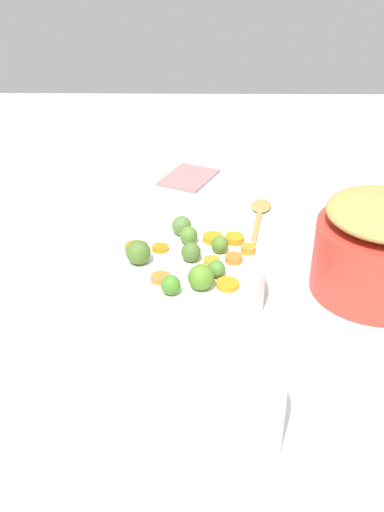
% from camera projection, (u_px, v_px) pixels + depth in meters
% --- Properties ---
extents(tabletop, '(2.40, 2.40, 0.02)m').
position_uv_depth(tabletop, '(162.00, 296.00, 1.01)').
color(tabletop, silver).
rests_on(tabletop, ground).
extents(serving_bowl_carrots, '(0.24, 0.24, 0.08)m').
position_uv_depth(serving_bowl_carrots, '(192.00, 282.00, 0.96)').
color(serving_bowl_carrots, white).
rests_on(serving_bowl_carrots, tabletop).
extents(metal_pot, '(0.22, 0.22, 0.13)m').
position_uv_depth(metal_pot, '(378.00, 259.00, 0.98)').
color(metal_pot, red).
rests_on(metal_pot, tabletop).
extents(carrot_slice_0, '(0.05, 0.05, 0.01)m').
position_uv_depth(carrot_slice_0, '(228.00, 284.00, 0.88)').
color(carrot_slice_0, orange).
rests_on(carrot_slice_0, serving_bowl_carrots).
extents(carrot_slice_1, '(0.04, 0.04, 0.01)m').
position_uv_depth(carrot_slice_1, '(157.00, 248.00, 0.97)').
color(carrot_slice_1, orange).
rests_on(carrot_slice_1, serving_bowl_carrots).
extents(carrot_slice_2, '(0.03, 0.03, 0.01)m').
position_uv_depth(carrot_slice_2, '(248.00, 251.00, 0.96)').
color(carrot_slice_2, orange).
rests_on(carrot_slice_2, serving_bowl_carrots).
extents(carrot_slice_3, '(0.05, 0.05, 0.01)m').
position_uv_depth(carrot_slice_3, '(136.00, 250.00, 0.96)').
color(carrot_slice_3, orange).
rests_on(carrot_slice_3, serving_bowl_carrots).
extents(carrot_slice_4, '(0.03, 0.03, 0.01)m').
position_uv_depth(carrot_slice_4, '(234.00, 259.00, 0.94)').
color(carrot_slice_4, orange).
rests_on(carrot_slice_4, serving_bowl_carrots).
extents(carrot_slice_5, '(0.04, 0.04, 0.01)m').
position_uv_depth(carrot_slice_5, '(161.00, 278.00, 0.89)').
color(carrot_slice_5, orange).
rests_on(carrot_slice_5, serving_bowl_carrots).
extents(carrot_slice_6, '(0.05, 0.05, 0.01)m').
position_uv_depth(carrot_slice_6, '(213.00, 238.00, 0.99)').
color(carrot_slice_6, orange).
rests_on(carrot_slice_6, serving_bowl_carrots).
extents(carrot_slice_7, '(0.04, 0.04, 0.01)m').
position_uv_depth(carrot_slice_7, '(234.00, 239.00, 0.99)').
color(carrot_slice_7, orange).
rests_on(carrot_slice_7, serving_bowl_carrots).
extents(carrot_slice_8, '(0.03, 0.03, 0.01)m').
position_uv_depth(carrot_slice_8, '(212.00, 261.00, 0.93)').
color(carrot_slice_8, orange).
rests_on(carrot_slice_8, serving_bowl_carrots).
extents(brussels_sprout_0, '(0.03, 0.03, 0.03)m').
position_uv_depth(brussels_sprout_0, '(182.00, 226.00, 1.01)').
color(brussels_sprout_0, '#547937').
rests_on(brussels_sprout_0, serving_bowl_carrots).
extents(brussels_sprout_1, '(0.04, 0.04, 0.04)m').
position_uv_depth(brussels_sprout_1, '(201.00, 277.00, 0.86)').
color(brussels_sprout_1, '#598926').
rests_on(brussels_sprout_1, serving_bowl_carrots).
extents(brussels_sprout_2, '(0.03, 0.03, 0.03)m').
position_uv_depth(brussels_sprout_2, '(191.00, 252.00, 0.93)').
color(brussels_sprout_2, '#4D6D2B').
rests_on(brussels_sprout_2, serving_bowl_carrots).
extents(brussels_sprout_3, '(0.03, 0.03, 0.03)m').
position_uv_depth(brussels_sprout_3, '(216.00, 269.00, 0.89)').
color(brussels_sprout_3, '#4D8232').
rests_on(brussels_sprout_3, serving_bowl_carrots).
extents(brussels_sprout_4, '(0.03, 0.03, 0.03)m').
position_uv_depth(brussels_sprout_4, '(189.00, 235.00, 0.98)').
color(brussels_sprout_4, '#4F802D').
rests_on(brussels_sprout_4, serving_bowl_carrots).
extents(brussels_sprout_5, '(0.03, 0.03, 0.03)m').
position_uv_depth(brussels_sprout_5, '(220.00, 245.00, 0.96)').
color(brussels_sprout_5, '#527929').
rests_on(brussels_sprout_5, serving_bowl_carrots).
extents(brussels_sprout_6, '(0.03, 0.03, 0.03)m').
position_uv_depth(brussels_sprout_6, '(171.00, 285.00, 0.86)').
color(brussels_sprout_6, '#4A8526').
rests_on(brussels_sprout_6, serving_bowl_carrots).
extents(brussels_sprout_7, '(0.04, 0.04, 0.04)m').
position_uv_depth(brussels_sprout_7, '(138.00, 252.00, 0.92)').
color(brussels_sprout_7, '#4B6F29').
rests_on(brussels_sprout_7, serving_bowl_carrots).
extents(wooden_spoon, '(0.29, 0.08, 0.01)m').
position_uv_depth(wooden_spoon, '(259.00, 217.00, 1.23)').
color(wooden_spoon, '#BB8442').
rests_on(wooden_spoon, tabletop).
extents(casserole_dish, '(0.20, 0.20, 0.12)m').
position_uv_depth(casserole_dish, '(200.00, 402.00, 0.70)').
color(casserole_dish, white).
rests_on(casserole_dish, tabletop).
extents(dish_towel, '(0.17, 0.16, 0.01)m').
position_uv_depth(dish_towel, '(189.00, 177.00, 1.41)').
color(dish_towel, '#A86D6F').
rests_on(dish_towel, tabletop).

